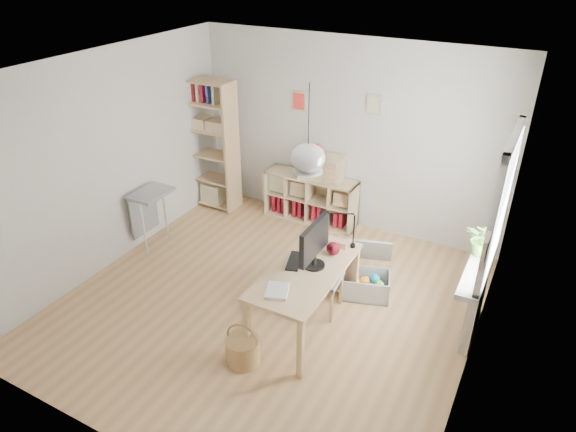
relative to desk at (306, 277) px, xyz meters
The scene contains 20 objects.
ground 0.87m from the desk, 164.74° to the left, with size 4.50×4.50×0.00m, color tan.
room_shell 1.34m from the desk, 164.74° to the left, with size 4.50×4.50×4.50m.
window_unit 2.04m from the desk, 24.12° to the left, with size 0.07×1.16×1.46m.
radiator 1.82m from the desk, 24.58° to the left, with size 0.10×0.80×0.80m, color silver.
windowsill 1.77m from the desk, 25.25° to the left, with size 0.22×1.20×0.06m, color silver.
desk is the anchor object (origin of this frame).
cube_shelf 2.48m from the desk, 114.61° to the left, with size 1.40×0.38×0.72m.
tall_bookshelf 3.27m from the desk, 142.99° to the left, with size 0.80×0.38×2.00m.
side_table 2.64m from the desk, 169.06° to the left, with size 0.40×0.55×0.85m.
chair 0.44m from the desk, 84.84° to the left, with size 0.44×0.44×0.83m.
wicker_basket 0.98m from the desk, 111.16° to the right, with size 0.35×0.35×0.48m.
storage_chest 1.08m from the desk, 66.67° to the left, with size 0.72×0.77×0.60m.
monitor 0.40m from the desk, 65.83° to the left, with size 0.24×0.59×0.52m.
keyboard 0.21m from the desk, 157.34° to the left, with size 0.14×0.36×0.02m, color black.
task_lamp 0.70m from the desk, 82.90° to the left, with size 0.40×0.15×0.43m.
yarn_ball 0.45m from the desk, 71.46° to the left, with size 0.15×0.15×0.15m, color #4B0A0D.
paper_tray 0.49m from the desk, 99.14° to the right, with size 0.22×0.27×0.03m, color silver.
drawer_chest 2.36m from the desk, 110.99° to the left, with size 0.63×0.29×0.36m, color beige.
red_vase 2.43m from the desk, 112.59° to the left, with size 0.13×0.13×0.16m, color #A9260E.
potted_plant 1.88m from the desk, 31.60° to the left, with size 0.34×0.29×0.38m, color #3C6F29.
Camera 1 is at (2.47, -4.13, 3.82)m, focal length 32.00 mm.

